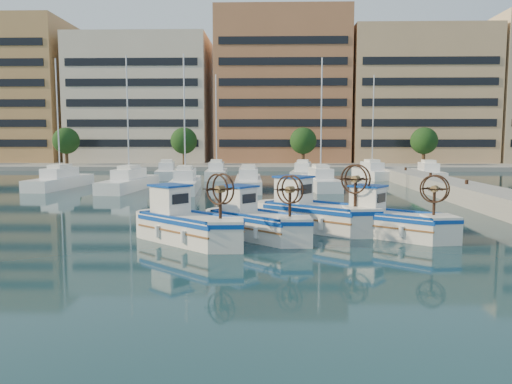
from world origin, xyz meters
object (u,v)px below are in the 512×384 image
object	(u,v)px
fishing_boat_a	(187,223)
fishing_boat_c	(314,211)
fishing_boat_d	(389,219)
fishing_boat_b	(256,220)

from	to	relation	value
fishing_boat_a	fishing_boat_c	xyz separation A→B (m)	(5.68, 3.14, 0.06)
fishing_boat_c	fishing_boat_d	bearing A→B (deg)	-80.08
fishing_boat_a	fishing_boat_d	distance (m)	9.03
fishing_boat_b	fishing_boat_d	distance (m)	6.03
fishing_boat_b	fishing_boat_d	xyz separation A→B (m)	(6.01, 0.42, -0.00)
fishing_boat_b	fishing_boat_d	world-z (taller)	fishing_boat_b
fishing_boat_b	fishing_boat_c	distance (m)	3.51
fishing_boat_a	fishing_boat_b	bearing A→B (deg)	-29.74
fishing_boat_c	fishing_boat_a	bearing A→B (deg)	156.94
fishing_boat_c	fishing_boat_d	world-z (taller)	fishing_boat_c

